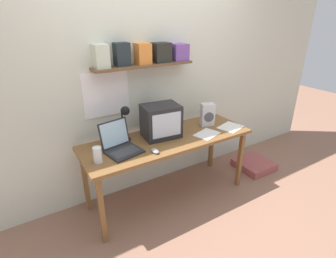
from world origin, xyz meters
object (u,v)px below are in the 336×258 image
space_heater (207,115)px  printed_handout (207,134)px  loose_paper_near_laptop (231,127)px  floor_cushion (254,165)px  corner_desk (168,143)px  crt_monitor (161,121)px  desk_lamp (125,120)px  laptop (120,144)px  juice_glass (98,156)px  computer_mouse (155,151)px

space_heater → printed_handout: size_ratio=0.82×
loose_paper_near_laptop → floor_cushion: 0.90m
corner_desk → crt_monitor: crt_monitor is taller
loose_paper_near_laptop → corner_desk: bearing=169.6°
desk_lamp → floor_cushion: bearing=-27.2°
space_heater → loose_paper_near_laptop: bearing=-27.3°
crt_monitor → laptop: size_ratio=1.10×
laptop → juice_glass: size_ratio=2.50×
crt_monitor → floor_cushion: crt_monitor is taller
crt_monitor → juice_glass: 0.76m
space_heater → computer_mouse: (-0.83, -0.27, -0.11)m
computer_mouse → corner_desk: bearing=37.6°
desk_lamp → space_heater: desk_lamp is taller
space_heater → loose_paper_near_laptop: size_ratio=0.80×
desk_lamp → corner_desk: bearing=-40.6°
desk_lamp → computer_mouse: (0.13, -0.37, -0.21)m
juice_glass → computer_mouse: size_ratio=1.37×
laptop → corner_desk: bearing=-11.5°
space_heater → loose_paper_near_laptop: 0.30m
laptop → computer_mouse: 0.34m
crt_monitor → loose_paper_near_laptop: 0.84m
laptop → loose_paper_near_laptop: 1.29m
crt_monitor → printed_handout: bearing=-19.9°
corner_desk → desk_lamp: bearing=158.1°
crt_monitor → corner_desk: bearing=-55.1°
printed_handout → loose_paper_near_laptop: 0.35m
corner_desk → space_heater: space_heater is taller
laptop → desk_lamp: (0.12, 0.16, 0.16)m
crt_monitor → laptop: bearing=-166.0°
corner_desk → laptop: size_ratio=4.94×
juice_glass → loose_paper_near_laptop: size_ratio=0.46×
juice_glass → space_heater: (1.34, 0.16, 0.06)m
laptop → printed_handout: laptop is taller
corner_desk → crt_monitor: 0.25m
crt_monitor → printed_handout: 0.52m
laptop → floor_cushion: 2.00m
computer_mouse → desk_lamp: bearing=110.1°
juice_glass → floor_cushion: size_ratio=0.33×
juice_glass → printed_handout: juice_glass is taller
printed_handout → floor_cushion: bearing=3.0°
printed_handout → crt_monitor: bearing=154.0°
computer_mouse → space_heater: bearing=17.7°
laptop → floor_cushion: (1.84, -0.10, -0.77)m
computer_mouse → floor_cushion: (1.58, 0.11, -0.71)m
corner_desk → floor_cushion: (1.31, -0.10, -0.63)m
crt_monitor → floor_cushion: 1.62m
space_heater → laptop: bearing=-158.1°
crt_monitor → juice_glass: crt_monitor is taller
crt_monitor → desk_lamp: bearing=172.3°
corner_desk → juice_glass: bearing=-172.5°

